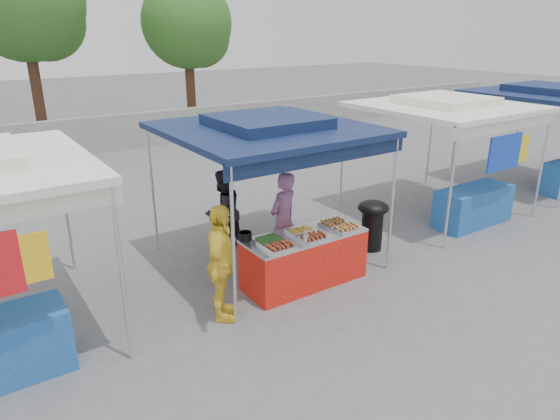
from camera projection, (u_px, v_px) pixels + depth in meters
ground_plane at (300, 280)px, 8.26m from camera, size 80.00×80.00×0.00m
back_wall at (105, 134)px, 16.61m from camera, size 40.00×0.25×1.20m
main_canopy at (267, 128)px, 8.20m from camera, size 3.20×3.20×2.57m
neighbor_stall_right at (457, 145)px, 10.52m from camera, size 3.20×3.20×2.57m
neighbor_stall_far at (558, 125)px, 12.63m from camera, size 3.20×3.20×2.57m
tree_1 at (28, 6)px, 16.31m from camera, size 3.92×3.92×6.73m
tree_2 at (190, 27)px, 18.86m from camera, size 3.44×3.37×5.79m
vendor_table at (304, 259)px, 8.03m from camera, size 2.00×0.80×0.85m
food_tray_fl at (280, 247)px, 7.36m from camera, size 0.42×0.30×0.07m
food_tray_fm at (314, 238)px, 7.68m from camera, size 0.42×0.30×0.07m
food_tray_fr at (346, 228)px, 8.04m from camera, size 0.42×0.30×0.07m
food_tray_bl at (269, 240)px, 7.59m from camera, size 0.42×0.30×0.07m
food_tray_bm at (301, 230)px, 7.95m from camera, size 0.42×0.30×0.07m
food_tray_br at (333, 223)px, 8.27m from camera, size 0.42×0.30×0.07m
cooking_pot at (245, 236)px, 7.68m from camera, size 0.21×0.21×0.12m
skewer_cup at (306, 239)px, 7.57m from camera, size 0.09×0.09×0.11m
wok_burner at (372, 221)px, 9.23m from camera, size 0.57×0.57×0.96m
crate_left at (257, 268)px, 8.34m from camera, size 0.50×0.35×0.30m
crate_right at (299, 253)px, 8.91m from camera, size 0.48×0.34×0.29m
crate_stacked at (300, 238)px, 8.81m from camera, size 0.46×0.32×0.28m
vendor_woman at (283, 220)px, 8.49m from camera, size 0.71×0.58×1.69m
helper_man at (223, 212)px, 9.03m from camera, size 0.88×0.76×1.58m
customer_person at (221, 264)px, 6.89m from camera, size 0.94×1.05×1.71m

